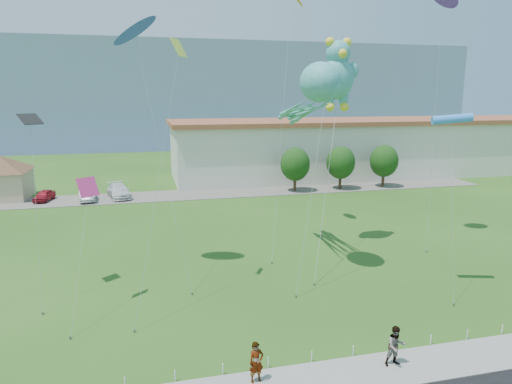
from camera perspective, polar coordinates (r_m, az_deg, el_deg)
The scene contains 22 objects.
ground at distance 23.13m, azimuth 8.22°, elevation -18.24°, with size 160.00×160.00×0.00m, color #274F16.
sidewalk at distance 20.97m, azimuth 11.23°, elevation -21.66°, with size 80.00×2.50×0.10m, color gray.
parking_strip at distance 55.24m, azimuth -5.36°, elevation -0.19°, with size 70.00×6.00×0.06m, color #59544C.
hill_ridge at distance 138.68m, azimuth -10.77°, elevation 12.11°, with size 160.00×50.00×25.00m, color gray.
warehouse at distance 71.38m, azimuth 14.64°, elevation 5.55°, with size 61.00×15.00×8.20m.
rope_fence at distance 21.97m, azimuth 9.57°, elevation -19.28°, with size 26.05×0.05×0.50m.
tree_near at distance 55.98m, azimuth 4.92°, elevation 3.48°, with size 3.60×3.60×5.47m.
tree_mid at distance 58.16m, azimuth 10.54°, elevation 3.64°, with size 3.60×3.60×5.47m.
tree_far at distance 60.86m, azimuth 15.71°, elevation 3.75°, with size 3.60×3.60×5.47m.
pedestrian_left at distance 19.78m, azimuth 0.04°, elevation -20.50°, with size 0.63×0.42×1.74m, color gray.
pedestrian_right at distance 21.61m, azimuth 17.09°, elevation -17.93°, with size 0.88×0.68×1.81m, color gray.
parked_car_red at distance 56.17m, azimuth -24.96°, elevation -0.39°, with size 1.44×3.59×1.22m, color maroon.
parked_car_silver at distance 54.56m, azimuth -20.43°, elevation -0.21°, with size 1.58×4.54×1.50m, color #A8A9AF.
parked_car_white at distance 54.96m, azimuth -16.78°, elevation 0.14°, with size 2.15×5.29×1.53m, color silver.
octopus_kite at distance 30.50m, azimuth 7.03°, elevation 11.92°, with size 3.85×10.41×13.64m.
teddy_bear_kite at distance 35.33m, azimuth 10.15°, elevation 14.46°, with size 5.99×8.52×15.75m.
small_kite_cyan at distance 28.35m, azimuth 23.31°, elevation 8.21°, with size 0.82×3.42×10.73m.
small_kite_black at distance 28.57m, azimuth -26.26°, elevation 5.97°, with size 1.29×4.06×10.73m.
small_kite_purple at distance 39.45m, azimuth 22.28°, elevation 21.25°, with size 2.89×3.98×19.69m.
small_kite_blue at distance 30.13m, azimuth -14.82°, elevation 18.30°, with size 3.52×5.35×16.14m.
small_kite_yellow at distance 26.01m, azimuth -10.27°, elevation 13.52°, with size 3.74×5.60×14.61m.
small_kite_pink at distance 26.03m, azimuth -20.43°, elevation -0.87°, with size 1.57×4.55×7.18m.
Camera 1 is at (-7.74, -18.46, 11.57)m, focal length 32.00 mm.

